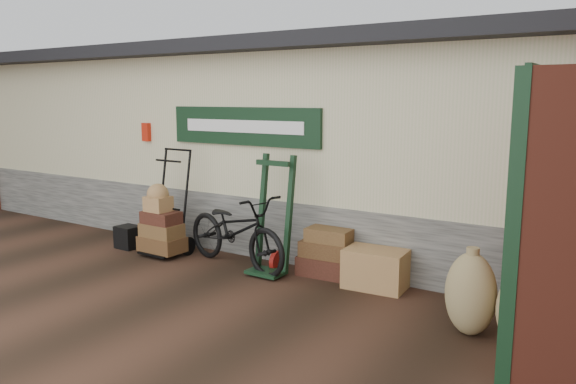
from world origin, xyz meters
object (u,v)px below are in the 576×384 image
object	(u,v)px
porter_trolley	(170,201)
bicycle	(236,226)
suitcase_stack	(328,251)
green_barrow	(273,215)
wicker_hamper	(376,269)
black_trunk	(128,237)

from	to	relation	value
porter_trolley	bicycle	size ratio (longest dim) A/B	0.81
suitcase_stack	green_barrow	bearing A→B (deg)	-154.37
wicker_hamper	bicycle	size ratio (longest dim) A/B	0.37
porter_trolley	black_trunk	size ratio (longest dim) A/B	4.59
green_barrow	wicker_hamper	world-z (taller)	green_barrow
green_barrow	suitcase_stack	distance (m)	0.88
porter_trolley	green_barrow	bearing A→B (deg)	2.05
suitcase_stack	bicycle	bearing A→B (deg)	-163.40
suitcase_stack	wicker_hamper	xyz separation A→B (m)	(0.75, -0.12, -0.08)
suitcase_stack	wicker_hamper	bearing A→B (deg)	-8.74
porter_trolley	suitcase_stack	xyz separation A→B (m)	(2.54, 0.35, -0.48)
bicycle	black_trunk	bearing A→B (deg)	106.76
wicker_hamper	bicycle	bearing A→B (deg)	-172.63
bicycle	wicker_hamper	bearing A→B (deg)	-69.29
green_barrow	wicker_hamper	size ratio (longest dim) A/B	2.13
wicker_hamper	porter_trolley	bearing A→B (deg)	-175.99
green_barrow	wicker_hamper	xyz separation A→B (m)	(1.42, 0.20, -0.56)
porter_trolley	green_barrow	world-z (taller)	porter_trolley
black_trunk	porter_trolley	bearing A→B (deg)	10.98
black_trunk	bicycle	xyz separation A→B (m)	(2.07, 0.12, 0.41)
wicker_hamper	bicycle	xyz separation A→B (m)	(-2.01, -0.26, 0.34)
green_barrow	black_trunk	distance (m)	2.74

